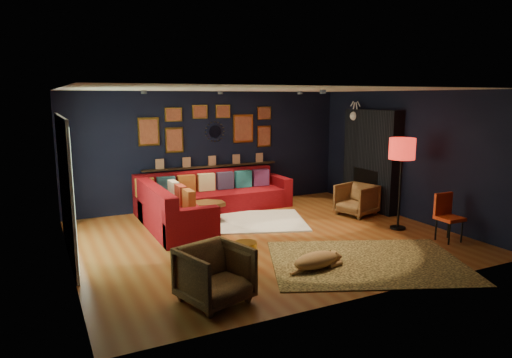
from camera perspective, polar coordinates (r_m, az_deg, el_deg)
name	(u,v)px	position (r m, az deg, el deg)	size (l,w,h in m)	color
floor	(266,237)	(8.24, 1.24, -7.28)	(6.50, 6.50, 0.00)	brown
room_walls	(266,149)	(7.90, 1.28, 3.80)	(6.50, 6.50, 6.50)	black
sectional	(200,202)	(9.53, -7.07, -2.92)	(3.41, 2.69, 0.86)	maroon
ledge	(212,166)	(10.42, -5.52, 1.59)	(3.20, 0.12, 0.04)	black
gallery_wall	(210,127)	(10.36, -5.75, 6.48)	(3.15, 0.04, 1.02)	gold
sunburst_mirror	(215,132)	(10.41, -5.16, 5.91)	(0.47, 0.16, 0.47)	silver
fireplace	(371,163)	(10.44, 14.18, 1.91)	(0.31, 1.60, 2.20)	black
deer_head	(360,116)	(10.76, 12.89, 7.71)	(0.50, 0.28, 0.45)	white
sliding_door	(66,187)	(7.71, -22.71, -0.87)	(0.06, 2.80, 2.20)	white
ceiling_spots	(247,92)	(8.57, -1.19, 10.78)	(3.30, 2.50, 0.06)	black
shag_rug	(248,221)	(9.18, -1.04, -5.32)	(2.25, 1.63, 0.03)	white
leopard_rug	(367,262)	(7.24, 13.70, -10.04)	(2.87, 2.05, 0.02)	tan
coffee_table	(207,206)	(9.15, -6.13, -3.37)	(0.91, 0.80, 0.38)	brown
pouf	(189,228)	(8.05, -8.38, -6.13)	(0.60, 0.60, 0.39)	maroon
armchair_left	(215,272)	(5.66, -5.18, -11.50)	(0.75, 0.70, 0.77)	#C28044
armchair_right	(357,198)	(9.89, 12.46, -2.35)	(0.71, 0.66, 0.73)	#C28044
gold_stool	(246,256)	(6.68, -1.31, -9.62)	(0.33, 0.33, 0.42)	gold
orange_chair	(447,213)	(8.61, 22.75, -3.95)	(0.40, 0.40, 0.83)	black
floor_lamp	(402,153)	(8.86, 17.78, 3.17)	(0.48, 0.48, 1.73)	black
dog	(316,257)	(6.78, 7.54, -9.67)	(1.05, 0.51, 0.33)	#BF824C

